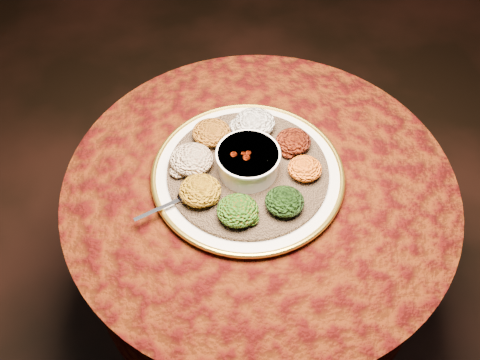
{
  "coord_description": "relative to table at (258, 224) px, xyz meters",
  "views": [
    {
      "loc": [
        -0.03,
        -0.78,
        1.77
      ],
      "look_at": [
        -0.05,
        -0.01,
        0.76
      ],
      "focal_mm": 40.0,
      "sensor_mm": 36.0,
      "label": 1
    }
  ],
  "objects": [
    {
      "name": "table",
      "position": [
        0.0,
        0.0,
        0.0
      ],
      "size": [
        0.96,
        0.96,
        0.73
      ],
      "color": "black",
      "rests_on": "ground"
    },
    {
      "name": "portion_timatim",
      "position": [
        -0.17,
        0.03,
        0.23
      ],
      "size": [
        0.1,
        0.1,
        0.05
      ],
      "primitive_type": "ellipsoid",
      "color": "maroon",
      "rests_on": "injera"
    },
    {
      "name": "portion_mixveg",
      "position": [
        -0.05,
        -0.12,
        0.23
      ],
      "size": [
        0.09,
        0.09,
        0.05
      ],
      "primitive_type": "ellipsoid",
      "color": "#B0370B",
      "rests_on": "injera"
    },
    {
      "name": "portion_kitfo",
      "position": [
        0.08,
        0.1,
        0.23
      ],
      "size": [
        0.09,
        0.08,
        0.04
      ],
      "primitive_type": "ellipsoid",
      "color": "black",
      "rests_on": "injera"
    },
    {
      "name": "portion_ayib",
      "position": [
        -0.02,
        0.15,
        0.23
      ],
      "size": [
        0.1,
        0.1,
        0.05
      ],
      "primitive_type": "ellipsoid",
      "color": "white",
      "rests_on": "injera"
    },
    {
      "name": "stew_bowl",
      "position": [
        -0.03,
        0.02,
        0.24
      ],
      "size": [
        0.15,
        0.15,
        0.06
      ],
      "color": "white",
      "rests_on": "injera"
    },
    {
      "name": "platter",
      "position": [
        -0.03,
        0.02,
        0.19
      ],
      "size": [
        0.52,
        0.52,
        0.02
      ],
      "rotation": [
        0.0,
        0.0,
        -0.17
      ],
      "color": "white",
      "rests_on": "table"
    },
    {
      "name": "spoon",
      "position": [
        -0.18,
        -0.07,
        0.21
      ],
      "size": [
        0.14,
        0.09,
        0.01
      ],
      "rotation": [
        0.0,
        0.0,
        -2.59
      ],
      "color": "silver",
      "rests_on": "injera"
    },
    {
      "name": "portion_kik",
      "position": [
        -0.14,
        -0.06,
        0.23
      ],
      "size": [
        0.1,
        0.09,
        0.05
      ],
      "primitive_type": "ellipsoid",
      "color": "#A7770E",
      "rests_on": "injera"
    },
    {
      "name": "portion_gomen",
      "position": [
        0.05,
        -0.09,
        0.23
      ],
      "size": [
        0.09,
        0.09,
        0.04
      ],
      "primitive_type": "ellipsoid",
      "color": "black",
      "rests_on": "injera"
    },
    {
      "name": "injera",
      "position": [
        -0.03,
        0.02,
        0.2
      ],
      "size": [
        0.49,
        0.49,
        0.01
      ],
      "primitive_type": "cylinder",
      "rotation": [
        0.0,
        0.0,
        -0.3
      ],
      "color": "brown",
      "rests_on": "platter"
    },
    {
      "name": "portion_shiro",
      "position": [
        -0.12,
        0.12,
        0.23
      ],
      "size": [
        0.1,
        0.09,
        0.05
      ],
      "primitive_type": "ellipsoid",
      "color": "#924C11",
      "rests_on": "injera"
    },
    {
      "name": "portion_tikil",
      "position": [
        0.1,
        0.01,
        0.23
      ],
      "size": [
        0.08,
        0.08,
        0.04
      ],
      "primitive_type": "ellipsoid",
      "color": "#B7720F",
      "rests_on": "injera"
    }
  ]
}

